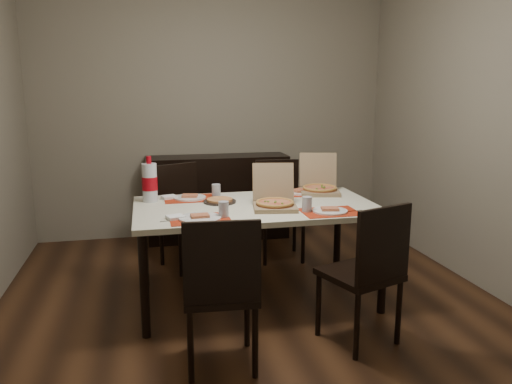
{
  "coord_description": "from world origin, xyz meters",
  "views": [
    {
      "loc": [
        -0.74,
        -3.44,
        1.62
      ],
      "look_at": [
        0.05,
        0.12,
        0.85
      ],
      "focal_mm": 35.0,
      "sensor_mm": 36.0,
      "label": 1
    }
  ],
  "objects_px": {
    "pizza_box_center": "(274,201)",
    "chair_near_left": "(221,287)",
    "chair_near_right": "(368,269)",
    "dip_bowl": "(261,198)",
    "soda_bottle": "(150,182)",
    "chair_far_right": "(279,205)",
    "dining_table": "(256,214)",
    "sideboard": "(218,197)",
    "chair_far_left": "(184,211)"
  },
  "relations": [
    {
      "from": "pizza_box_center",
      "to": "chair_near_left",
      "type": "bearing_deg",
      "value": -122.65
    },
    {
      "from": "chair_near_right",
      "to": "pizza_box_center",
      "type": "xyz_separation_m",
      "value": [
        -0.41,
        0.73,
        0.29
      ]
    },
    {
      "from": "dip_bowl",
      "to": "soda_bottle",
      "type": "distance_m",
      "value": 0.87
    },
    {
      "from": "chair_near_right",
      "to": "soda_bottle",
      "type": "height_order",
      "value": "soda_bottle"
    },
    {
      "from": "chair_far_right",
      "to": "soda_bottle",
      "type": "xyz_separation_m",
      "value": [
        -1.21,
        -0.65,
        0.39
      ]
    },
    {
      "from": "chair_near_left",
      "to": "soda_bottle",
      "type": "relative_size",
      "value": 2.63
    },
    {
      "from": "chair_far_right",
      "to": "soda_bottle",
      "type": "bearing_deg",
      "value": -151.76
    },
    {
      "from": "dining_table",
      "to": "soda_bottle",
      "type": "bearing_deg",
      "value": 159.1
    },
    {
      "from": "sideboard",
      "to": "soda_bottle",
      "type": "relative_size",
      "value": 4.24
    },
    {
      "from": "dining_table",
      "to": "chair_far_left",
      "type": "bearing_deg",
      "value": 117.81
    },
    {
      "from": "chair_near_right",
      "to": "dining_table",
      "type": "bearing_deg",
      "value": 122.07
    },
    {
      "from": "chair_near_right",
      "to": "pizza_box_center",
      "type": "relative_size",
      "value": 2.38
    },
    {
      "from": "dining_table",
      "to": "chair_far_right",
      "type": "height_order",
      "value": "chair_far_right"
    },
    {
      "from": "dip_bowl",
      "to": "soda_bottle",
      "type": "relative_size",
      "value": 0.32
    },
    {
      "from": "chair_near_left",
      "to": "chair_near_right",
      "type": "height_order",
      "value": "same"
    },
    {
      "from": "chair_near_right",
      "to": "chair_far_left",
      "type": "xyz_separation_m",
      "value": [
        -1.0,
        1.74,
        0.0
      ]
    },
    {
      "from": "sideboard",
      "to": "chair_near_right",
      "type": "distance_m",
      "value": 2.57
    },
    {
      "from": "sideboard",
      "to": "pizza_box_center",
      "type": "xyz_separation_m",
      "value": [
        0.16,
        -1.78,
        0.35
      ]
    },
    {
      "from": "chair_far_right",
      "to": "chair_near_right",
      "type": "bearing_deg",
      "value": -87.18
    },
    {
      "from": "chair_near_right",
      "to": "dip_bowl",
      "type": "bearing_deg",
      "value": 114.0
    },
    {
      "from": "soda_bottle",
      "to": "chair_far_left",
      "type": "bearing_deg",
      "value": 64.04
    },
    {
      "from": "dining_table",
      "to": "dip_bowl",
      "type": "height_order",
      "value": "dip_bowl"
    },
    {
      "from": "chair_far_left",
      "to": "sideboard",
      "type": "bearing_deg",
      "value": 60.83
    },
    {
      "from": "chair_far_left",
      "to": "soda_bottle",
      "type": "relative_size",
      "value": 2.63
    },
    {
      "from": "chair_far_left",
      "to": "chair_far_right",
      "type": "height_order",
      "value": "same"
    },
    {
      "from": "chair_far_right",
      "to": "pizza_box_center",
      "type": "bearing_deg",
      "value": -107.1
    },
    {
      "from": "sideboard",
      "to": "dip_bowl",
      "type": "height_order",
      "value": "sideboard"
    },
    {
      "from": "soda_bottle",
      "to": "chair_far_right",
      "type": "bearing_deg",
      "value": 28.24
    },
    {
      "from": "pizza_box_center",
      "to": "soda_bottle",
      "type": "bearing_deg",
      "value": 155.16
    },
    {
      "from": "sideboard",
      "to": "chair_near_right",
      "type": "relative_size",
      "value": 1.61
    },
    {
      "from": "chair_far_left",
      "to": "pizza_box_center",
      "type": "distance_m",
      "value": 1.21
    },
    {
      "from": "dining_table",
      "to": "soda_bottle",
      "type": "height_order",
      "value": "soda_bottle"
    },
    {
      "from": "chair_near_right",
      "to": "pizza_box_center",
      "type": "bearing_deg",
      "value": 119.69
    },
    {
      "from": "chair_near_right",
      "to": "dip_bowl",
      "type": "height_order",
      "value": "chair_near_right"
    },
    {
      "from": "chair_far_right",
      "to": "pizza_box_center",
      "type": "height_order",
      "value": "pizza_box_center"
    },
    {
      "from": "sideboard",
      "to": "pizza_box_center",
      "type": "bearing_deg",
      "value": -84.72
    },
    {
      "from": "chair_near_left",
      "to": "chair_near_right",
      "type": "bearing_deg",
      "value": 5.65
    },
    {
      "from": "dip_bowl",
      "to": "pizza_box_center",
      "type": "bearing_deg",
      "value": -83.04
    },
    {
      "from": "chair_near_right",
      "to": "chair_far_left",
      "type": "height_order",
      "value": "same"
    },
    {
      "from": "dining_table",
      "to": "chair_near_right",
      "type": "height_order",
      "value": "chair_near_right"
    },
    {
      "from": "chair_near_right",
      "to": "pizza_box_center",
      "type": "height_order",
      "value": "pizza_box_center"
    },
    {
      "from": "chair_near_right",
      "to": "dip_bowl",
      "type": "relative_size",
      "value": 8.26
    },
    {
      "from": "chair_far_left",
      "to": "chair_far_right",
      "type": "relative_size",
      "value": 1.0
    },
    {
      "from": "chair_far_left",
      "to": "pizza_box_center",
      "type": "relative_size",
      "value": 2.38
    },
    {
      "from": "sideboard",
      "to": "dining_table",
      "type": "distance_m",
      "value": 1.68
    },
    {
      "from": "chair_near_left",
      "to": "chair_near_right",
      "type": "relative_size",
      "value": 1.0
    },
    {
      "from": "sideboard",
      "to": "chair_far_left",
      "type": "height_order",
      "value": "chair_far_left"
    },
    {
      "from": "dip_bowl",
      "to": "soda_bottle",
      "type": "bearing_deg",
      "value": 171.4
    },
    {
      "from": "dining_table",
      "to": "chair_far_left",
      "type": "relative_size",
      "value": 1.94
    },
    {
      "from": "chair_near_right",
      "to": "soda_bottle",
      "type": "distance_m",
      "value": 1.77
    }
  ]
}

